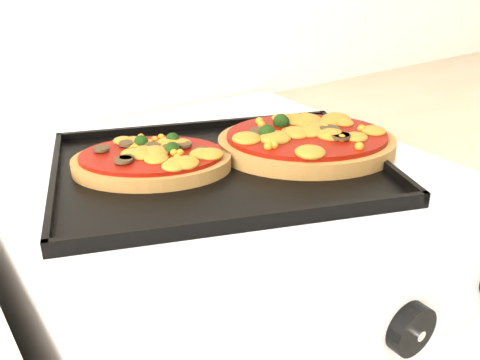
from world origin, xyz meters
TOP-DOWN VIEW (x-y plane):
  - control_panel at (0.03, 1.39)m, footprint 0.60×0.02m
  - knob_center at (0.04, 1.37)m, footprint 0.06×0.02m
  - baking_tray at (0.02, 1.69)m, footprint 0.53×0.46m
  - pizza_left at (-0.06, 1.74)m, footprint 0.26×0.24m
  - pizza_right at (0.16, 1.67)m, footprint 0.33×0.31m

SIDE VIEW (x-z plane):
  - control_panel at x=0.03m, z-range 0.81..0.90m
  - knob_center at x=0.04m, z-range 0.83..0.88m
  - baking_tray at x=0.02m, z-range 0.91..0.93m
  - pizza_left at x=-0.06m, z-range 0.92..0.95m
  - pizza_right at x=0.16m, z-range 0.92..0.96m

